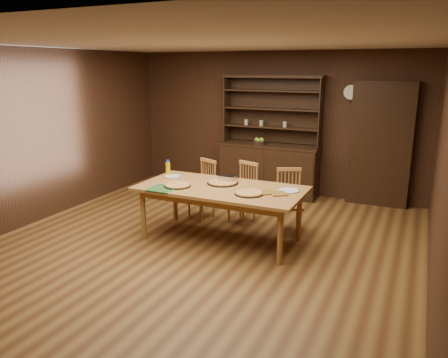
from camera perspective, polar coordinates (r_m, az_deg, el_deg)
The scene contains 20 objects.
floor at distance 5.88m, azimuth -3.09°, elevation -8.78°, with size 6.00×6.00×0.00m, color brown.
room_shell at distance 5.45m, azimuth -3.31°, elevation 6.64°, with size 6.00×6.00×6.00m.
china_hutch at distance 8.12m, azimuth 5.95°, elevation 2.15°, with size 1.84×0.52×2.17m.
doorway at distance 7.80m, azimuth 19.76°, elevation 4.25°, with size 1.00×0.18×2.10m, color black.
wall_clock at distance 7.83m, azimuth 16.27°, elevation 10.84°, with size 0.30×0.05×0.30m.
dining_table at distance 5.88m, azimuth -0.41°, elevation -1.68°, with size 2.23×1.11×0.75m.
chair_left at distance 6.88m, azimuth -2.60°, elevation -1.03°, with size 0.48×0.47×0.91m.
chair_center at distance 6.67m, azimuth 2.71°, elevation -1.50°, with size 0.47×0.46×0.92m.
chair_right at distance 6.38m, azimuth 8.47°, elevation -2.47°, with size 0.48×0.47×0.91m.
pizza_left at distance 5.92m, azimuth -6.11°, elevation -0.82°, with size 0.36×0.36×0.04m.
pizza_right at distance 5.53m, azimuth 3.29°, elevation -1.85°, with size 0.37×0.37×0.04m.
pizza_center at distance 6.03m, azimuth -0.18°, elevation -0.44°, with size 0.43×0.43×0.04m.
cooling_rack at distance 5.83m, azimuth -8.01°, elevation -1.20°, with size 0.33×0.33×0.01m, color #0B9746, non-canonical shape.
plate_left at distance 6.45m, azimuth -6.76°, elevation 0.37°, with size 0.25×0.25×0.02m.
plate_right at distance 5.73m, azimuth 8.42°, elevation -1.50°, with size 0.28×0.28×0.02m.
foil_dish at distance 6.11m, azimuth 0.47°, elevation 0.04°, with size 0.22×0.16×0.09m, color silver.
juice_bottle at distance 6.51m, azimuth -7.33°, elevation 1.39°, with size 0.07×0.07×0.23m.
pot_holder_a at distance 5.57m, azimuth 7.11°, elevation -1.91°, with size 0.21×0.21×0.02m, color red.
pot_holder_b at distance 5.62m, azimuth 5.47°, elevation -1.71°, with size 0.22×0.22×0.02m, color red.
fruit_bowl at distance 8.05m, azimuth 4.63°, elevation 4.89°, with size 0.26×0.26×0.12m.
Camera 1 is at (2.55, -4.77, 2.32)m, focal length 35.00 mm.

